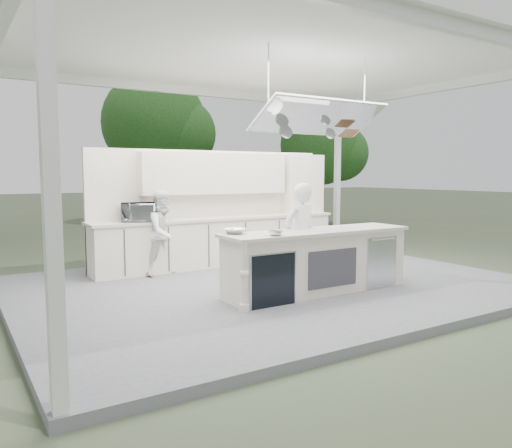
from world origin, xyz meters
TOP-DOWN VIEW (x-y plane):
  - ground at (0.00, 0.00)m, footprint 90.00×90.00m
  - stage_deck at (0.00, 0.00)m, footprint 8.00×6.00m
  - tent at (0.00, -0.01)m, footprint 8.20×6.20m
  - demo_island at (0.18, -0.91)m, footprint 3.10×0.79m
  - back_counter at (0.00, 1.90)m, footprint 5.08×0.72m
  - back_wall_unit at (0.44, 2.11)m, footprint 5.05×0.48m
  - tree_cluster at (-0.16, 9.77)m, footprint 19.55×9.40m
  - head_chef at (0.10, -0.59)m, footprint 0.65×0.47m
  - sous_chef at (-1.29, 1.55)m, footprint 0.89×0.80m
  - toaster_oven at (-1.66, 1.82)m, footprint 0.69×0.56m
  - bowl_large at (-1.10, -0.65)m, footprint 0.40×0.40m
  - bowl_small at (-0.73, -1.13)m, footprint 0.24×0.24m

SIDE VIEW (x-z plane):
  - ground at x=0.00m, z-range 0.00..0.00m
  - stage_deck at x=0.00m, z-range 0.00..0.12m
  - demo_island at x=0.18m, z-range 0.12..1.07m
  - back_counter at x=0.00m, z-range 0.12..1.07m
  - sous_chef at x=-1.29m, z-range 0.12..1.63m
  - head_chef at x=0.10m, z-range 0.12..1.77m
  - bowl_small at x=-0.73m, z-range 1.07..1.14m
  - bowl_large at x=-1.10m, z-range 1.07..1.15m
  - toaster_oven at x=-1.66m, z-range 1.07..1.40m
  - back_wall_unit at x=0.44m, z-range 0.45..2.70m
  - tree_cluster at x=-0.16m, z-range 0.36..6.21m
  - tent at x=0.00m, z-range 1.78..5.64m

